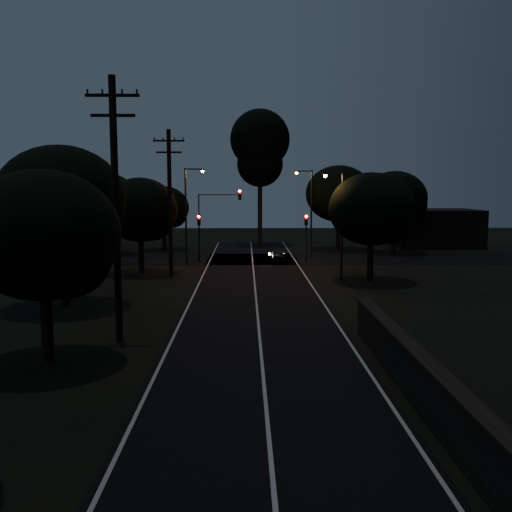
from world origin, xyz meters
name	(u,v)px	position (x,y,z in m)	size (l,w,h in m)	color
road_surface	(254,279)	(0.00, 31.12, 0.01)	(60.00, 70.00, 0.03)	black
utility_pole_mid	(116,205)	(-6.00, 15.00, 5.74)	(2.20, 0.30, 11.00)	black
utility_pole_far	(170,201)	(-6.00, 32.00, 5.48)	(2.20, 0.30, 10.50)	black
tree_left_b	(47,239)	(-7.80, 11.89, 4.65)	(5.64, 5.64, 7.17)	black
tree_left_c	(65,203)	(-10.26, 21.86, 5.64)	(6.91, 6.91, 8.73)	black
tree_left_d	(142,211)	(-8.30, 33.89, 4.65)	(5.66, 5.66, 7.18)	black
tree_far_nw	(166,209)	(-8.82, 49.90, 4.23)	(5.16, 5.16, 6.54)	black
tree_far_w	(107,201)	(-13.78, 45.88, 5.08)	(6.14, 6.14, 7.82)	black
tree_far_ne	(341,195)	(9.24, 49.86, 5.60)	(6.85, 6.85, 8.66)	black
tree_far_e	(397,200)	(14.22, 46.87, 5.19)	(6.31, 6.31, 8.01)	black
tree_right_a	(375,211)	(8.21, 29.88, 4.85)	(5.88, 5.88, 7.48)	black
tall_pine	(260,147)	(1.00, 55.00, 10.78)	(6.58, 6.58, 14.96)	black
building_left	(63,227)	(-20.00, 52.00, 2.20)	(10.00, 8.00, 4.40)	black
building_right	(434,228)	(20.00, 53.00, 2.00)	(9.00, 7.00, 4.00)	black
signal_left	(199,229)	(-4.60, 39.99, 2.84)	(0.28, 0.35, 4.10)	black
signal_right	(306,229)	(4.60, 39.99, 2.84)	(0.28, 0.35, 4.10)	black
signal_mast	(219,212)	(-2.91, 39.99, 4.34)	(3.70, 0.35, 6.25)	black
streetlight_a	(188,209)	(-5.31, 38.00, 4.64)	(1.66, 0.26, 8.00)	black
streetlight_b	(309,207)	(5.31, 44.00, 4.64)	(1.66, 0.26, 8.00)	black
streetlight_c	(340,218)	(5.83, 30.00, 4.35)	(1.46, 0.26, 7.50)	black
car	(278,256)	(2.19, 39.96, 0.52)	(1.23, 3.05, 1.04)	black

